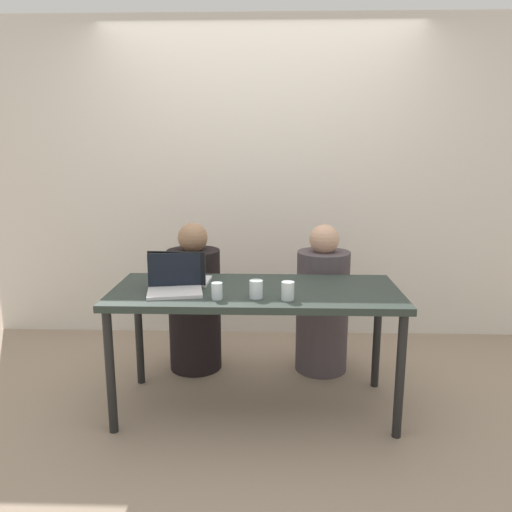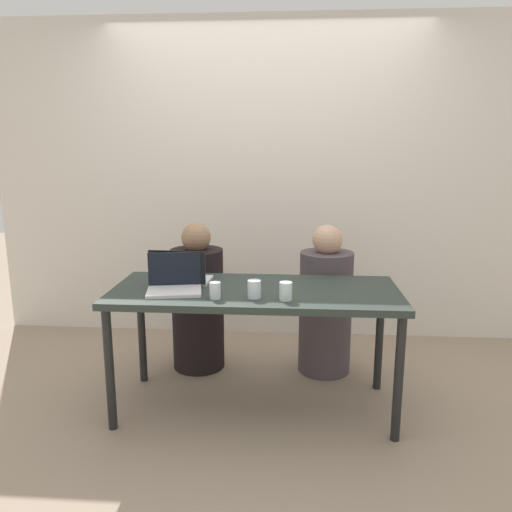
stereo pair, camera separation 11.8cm
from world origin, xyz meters
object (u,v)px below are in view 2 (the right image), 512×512
at_px(person_on_left, 198,304).
at_px(laptop_back_left, 181,275).
at_px(water_glass_left, 215,292).
at_px(water_glass_right, 286,292).
at_px(water_glass_center, 254,290).
at_px(laptop_front_left, 174,283).
at_px(person_on_right, 325,308).

bearing_deg(person_on_left, laptop_back_left, 96.83).
bearing_deg(water_glass_left, laptop_back_left, 130.47).
bearing_deg(water_glass_right, person_on_left, 129.59).
height_order(laptop_back_left, water_glass_right, laptop_back_left).
distance_m(laptop_back_left, water_glass_left, 0.39).
bearing_deg(water_glass_left, person_on_left, 107.92).
bearing_deg(laptop_back_left, water_glass_center, 153.28).
distance_m(water_glass_center, water_glass_left, 0.21).
bearing_deg(person_on_left, water_glass_right, 137.64).
xyz_separation_m(water_glass_center, water_glass_left, (-0.21, -0.03, -0.00)).
distance_m(laptop_front_left, water_glass_right, 0.65).
xyz_separation_m(person_on_right, laptop_front_left, (-0.90, -0.64, 0.33)).
bearing_deg(person_on_right, water_glass_right, 55.87).
bearing_deg(laptop_front_left, water_glass_right, -21.30).
distance_m(person_on_right, laptop_front_left, 1.16).
relative_size(laptop_back_left, water_glass_left, 3.88).
xyz_separation_m(person_on_left, person_on_right, (0.90, 0.00, -0.00)).
bearing_deg(person_on_right, person_on_left, -14.65).
relative_size(laptop_back_left, water_glass_center, 3.59).
xyz_separation_m(person_on_left, water_glass_right, (0.63, -0.76, 0.33)).
relative_size(person_on_left, water_glass_right, 10.61).
bearing_deg(laptop_back_left, water_glass_right, 158.31).
bearing_deg(water_glass_left, laptop_front_left, 154.08).
xyz_separation_m(water_glass_center, water_glass_right, (0.17, -0.03, 0.00)).
xyz_separation_m(person_on_left, water_glass_center, (0.46, -0.73, 0.33)).
bearing_deg(laptop_back_left, person_on_right, -149.66).
relative_size(person_on_left, laptop_back_left, 2.98).
relative_size(laptop_back_left, water_glass_right, 3.56).
distance_m(person_on_left, water_glass_center, 0.92).
bearing_deg(water_glass_center, person_on_right, 58.96).
bearing_deg(laptop_front_left, laptop_back_left, 80.49).
distance_m(person_on_right, water_glass_center, 0.92).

